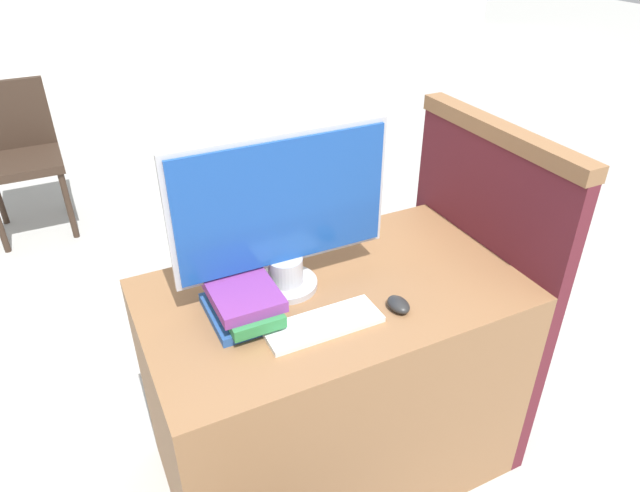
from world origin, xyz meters
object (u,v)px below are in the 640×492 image
object	(u,v)px
keyboard	(323,324)
far_chair	(18,149)
mouse	(398,304)
monitor	(283,214)
book_stack	(242,302)

from	to	relation	value
keyboard	far_chair	size ratio (longest dim) A/B	0.37
mouse	monitor	bearing A→B (deg)	134.93
monitor	book_stack	bearing A→B (deg)	-155.07
mouse	book_stack	world-z (taller)	book_stack
monitor	far_chair	xyz separation A→B (m)	(-0.73, 2.31, -0.52)
monitor	keyboard	world-z (taller)	monitor
monitor	keyboard	xyz separation A→B (m)	(0.02, -0.22, -0.24)
monitor	far_chair	distance (m)	2.48
monitor	book_stack	size ratio (longest dim) A/B	2.52
monitor	mouse	xyz separation A→B (m)	(0.24, -0.24, -0.23)
keyboard	book_stack	distance (m)	0.23
monitor	far_chair	world-z (taller)	monitor
book_stack	far_chair	size ratio (longest dim) A/B	0.29
far_chair	book_stack	bearing A→B (deg)	-44.67
mouse	far_chair	bearing A→B (deg)	110.80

